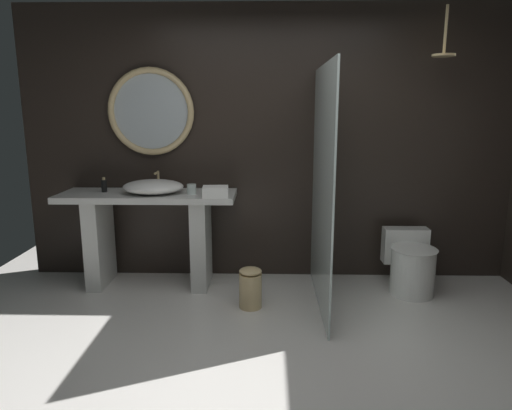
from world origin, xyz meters
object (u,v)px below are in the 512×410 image
at_px(toilet, 411,264).
at_px(tumbler_cup, 192,189).
at_px(soap_dispenser, 104,185).
at_px(folded_hand_towel, 215,192).
at_px(rain_shower_head, 444,49).
at_px(vessel_sink, 153,187).
at_px(round_wall_mirror, 151,112).
at_px(waste_bin, 250,287).

bearing_deg(toilet, tumbler_cup, 178.07).
bearing_deg(soap_dispenser, folded_hand_towel, -11.21).
bearing_deg(soap_dispenser, rain_shower_head, -0.95).
bearing_deg(vessel_sink, rain_shower_head, 0.42).
height_order(soap_dispenser, round_wall_mirror, round_wall_mirror).
height_order(tumbler_cup, round_wall_mirror, round_wall_mirror).
distance_m(soap_dispenser, waste_bin, 1.67).
bearing_deg(folded_hand_towel, round_wall_mirror, 146.43).
bearing_deg(folded_hand_towel, soap_dispenser, 168.79).
xyz_separation_m(tumbler_cup, toilet, (2.00, -0.07, -0.67)).
xyz_separation_m(waste_bin, folded_hand_towel, (-0.32, 0.33, 0.76)).
distance_m(tumbler_cup, toilet, 2.11).
bearing_deg(toilet, waste_bin, -165.25).
relative_size(waste_bin, folded_hand_towel, 1.56).
height_order(soap_dispenser, rain_shower_head, rain_shower_head).
relative_size(vessel_sink, soap_dispenser, 4.00).
height_order(vessel_sink, round_wall_mirror, round_wall_mirror).
relative_size(tumbler_cup, folded_hand_towel, 0.41).
relative_size(rain_shower_head, folded_hand_towel, 1.85).
bearing_deg(vessel_sink, soap_dispenser, 171.83).
distance_m(tumbler_cup, waste_bin, 1.04).
height_order(tumbler_cup, waste_bin, tumbler_cup).
bearing_deg(tumbler_cup, rain_shower_head, 1.13).
height_order(vessel_sink, waste_bin, vessel_sink).
height_order(tumbler_cup, toilet, tumbler_cup).
xyz_separation_m(rain_shower_head, folded_hand_towel, (-1.95, -0.16, -1.21)).
bearing_deg(rain_shower_head, folded_hand_towel, -175.31).
bearing_deg(vessel_sink, round_wall_mirror, 102.12).
relative_size(round_wall_mirror, waste_bin, 2.34).
bearing_deg(folded_hand_towel, waste_bin, -46.20).
bearing_deg(folded_hand_towel, rain_shower_head, 4.69).
bearing_deg(vessel_sink, toilet, -2.24).
relative_size(round_wall_mirror, folded_hand_towel, 3.65).
bearing_deg(rain_shower_head, toilet, -149.26).
distance_m(vessel_sink, folded_hand_towel, 0.60).
bearing_deg(tumbler_cup, toilet, -1.93).
bearing_deg(tumbler_cup, vessel_sink, 176.02).
relative_size(vessel_sink, rain_shower_head, 1.33).
height_order(round_wall_mirror, waste_bin, round_wall_mirror).
bearing_deg(soap_dispenser, vessel_sink, -8.17).
height_order(vessel_sink, rain_shower_head, rain_shower_head).
bearing_deg(waste_bin, vessel_sink, 152.31).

